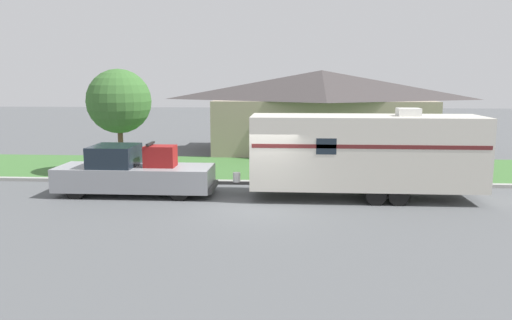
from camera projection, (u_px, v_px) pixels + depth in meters
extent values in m
plane|color=#515456|center=(262.00, 206.00, 17.43)|extent=(120.00, 120.00, 0.00)
cube|color=#999993|center=(267.00, 182.00, 21.11)|extent=(80.00, 0.30, 0.14)
cube|color=#3D6B33|center=(270.00, 168.00, 24.72)|extent=(80.00, 7.00, 0.03)
cube|color=gray|center=(321.00, 125.00, 30.56)|extent=(12.65, 6.32, 3.17)
pyramid|color=#3D3838|center=(322.00, 85.00, 30.16)|extent=(13.66, 6.83, 1.75)
cube|color=#4C3828|center=(324.00, 140.00, 27.56)|extent=(1.00, 0.06, 2.10)
cylinder|color=black|center=(76.00, 188.00, 18.52)|extent=(0.81, 0.28, 0.81)
cylinder|color=black|center=(93.00, 179.00, 20.10)|extent=(0.81, 0.28, 0.81)
cylinder|color=black|center=(179.00, 189.00, 18.25)|extent=(0.81, 0.28, 0.81)
cylinder|color=black|center=(188.00, 181.00, 19.84)|extent=(0.81, 0.28, 0.81)
cube|color=gray|center=(101.00, 177.00, 19.22)|extent=(3.19, 1.97, 0.88)
cube|color=#19232D|center=(114.00, 156.00, 19.05)|extent=(1.66, 1.82, 0.80)
cube|color=gray|center=(176.00, 178.00, 19.03)|extent=(2.71, 1.97, 0.88)
cube|color=#333333|center=(213.00, 187.00, 18.98)|extent=(0.12, 1.78, 0.20)
cube|color=maroon|center=(160.00, 156.00, 18.93)|extent=(1.15, 0.83, 0.80)
cube|color=black|center=(150.00, 144.00, 18.88)|extent=(0.10, 0.91, 0.08)
cylinder|color=black|center=(376.00, 195.00, 17.56)|extent=(0.71, 0.22, 0.71)
cylinder|color=black|center=(367.00, 183.00, 19.60)|extent=(0.71, 0.22, 0.71)
cylinder|color=black|center=(398.00, 196.00, 17.51)|extent=(0.71, 0.22, 0.71)
cylinder|color=black|center=(387.00, 183.00, 19.55)|extent=(0.71, 0.22, 0.71)
cube|color=beige|center=(365.00, 151.00, 18.37)|extent=(8.37, 2.36, 2.63)
cube|color=#5B1E1E|center=(370.00, 147.00, 17.15)|extent=(8.20, 0.01, 0.14)
cube|color=#383838|center=(235.00, 183.00, 18.90)|extent=(1.29, 0.12, 0.10)
cylinder|color=silver|center=(237.00, 177.00, 18.86)|extent=(0.28, 0.28, 0.36)
cube|color=silver|center=(408.00, 112.00, 18.04)|extent=(0.80, 0.68, 0.28)
cube|color=#19232D|center=(326.00, 146.00, 17.25)|extent=(0.70, 0.01, 0.56)
cylinder|color=brown|center=(296.00, 167.00, 21.96)|extent=(0.09, 0.09, 1.16)
cube|color=black|center=(296.00, 151.00, 21.85)|extent=(0.48, 0.20, 0.22)
cylinder|color=brown|center=(121.00, 150.00, 23.30)|extent=(0.24, 0.24, 2.28)
sphere|color=#38662D|center=(119.00, 101.00, 22.93)|extent=(2.96, 2.96, 2.96)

